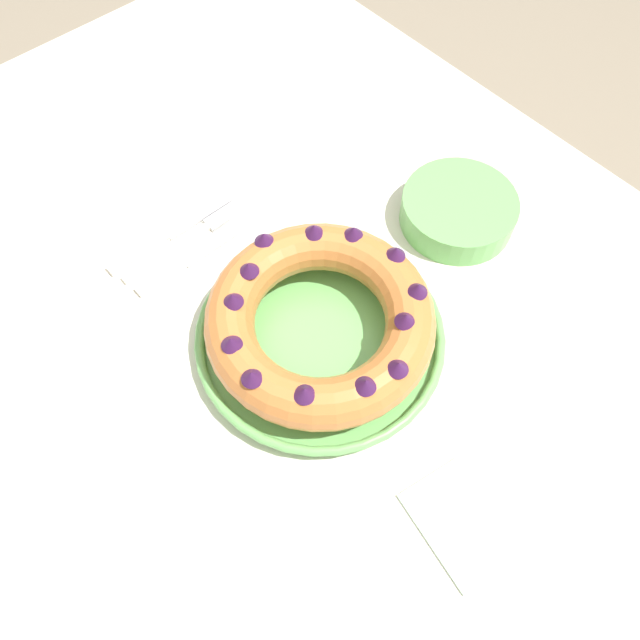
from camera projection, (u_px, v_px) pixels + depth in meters
name	position (u px, v px, depth m)	size (l,w,h in m)	color
ground_plane	(323.00, 504.00, 1.46)	(8.00, 8.00, 0.00)	gray
dining_table	(325.00, 382.00, 0.86)	(1.58, 1.07, 0.77)	silver
serving_dish	(320.00, 337.00, 0.79)	(0.32, 0.32, 0.03)	#6BB760
bundt_cake	(320.00, 320.00, 0.75)	(0.28, 0.28, 0.07)	#C67538
fork	(192.00, 237.00, 0.88)	(0.02, 0.20, 0.01)	white
serving_knife	(165.00, 237.00, 0.88)	(0.02, 0.21, 0.01)	white
cake_knife	(182.00, 264.00, 0.86)	(0.02, 0.17, 0.01)	white
side_bowl	(458.00, 211.00, 0.88)	(0.16, 0.16, 0.04)	#6BB760
napkin	(460.00, 523.00, 0.69)	(0.12, 0.09, 0.00)	#B2D1B7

